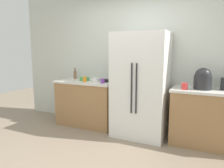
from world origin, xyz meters
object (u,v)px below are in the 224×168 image
bowl_a (84,79)px  bowl_c (106,81)px  refrigerator (141,85)px  cup_d (85,79)px  bottle_a (75,75)px  bowl_b (95,80)px  cup_a (185,86)px  cup_b (102,81)px  rice_cooker (203,79)px

bowl_a → bowl_c: (0.49, 0.03, -0.01)m
refrigerator → cup_d: size_ratio=16.88×
refrigerator → bottle_a: 1.57m
refrigerator → cup_d: 1.10m
cup_d → bowl_b: (0.14, 0.17, -0.02)m
cup_a → bowl_c: (-1.48, 0.23, -0.03)m
bowl_a → cup_d: bearing=-55.4°
cup_b → bottle_a: bearing=160.6°
cup_a → cup_b: 1.46m
cup_a → cup_d: bearing=179.7°
rice_cooker → bowl_c: (-1.73, 0.08, -0.14)m
refrigerator → bowl_c: bearing=169.8°
bottle_a → cup_b: bottle_a is taller
bowl_c → cup_a: bearing=-8.8°
bowl_b → bowl_a: bearing=176.6°
refrigerator → bottle_a: size_ratio=7.78×
bottle_a → refrigerator: bearing=-8.4°
rice_cooker → bowl_a: bearing=178.7°
cup_a → bowl_c: size_ratio=0.54×
rice_cooker → bowl_b: (-1.95, 0.03, -0.13)m
rice_cooker → refrigerator: bearing=-177.1°
cup_b → bowl_b: cup_b is taller
bowl_a → bowl_c: bowl_a is taller
cup_a → bowl_c: bearing=171.2°
cup_d → bowl_a: cup_d is taller
cup_d → bowl_b: bearing=51.8°
refrigerator → cup_b: refrigerator is taller
rice_cooker → cup_a: rice_cooker is taller
cup_d → bowl_c: 0.42m
bottle_a → bowl_b: bottle_a is taller
refrigerator → bowl_b: 0.97m
refrigerator → bowl_a: size_ratio=9.38×
bowl_c → bowl_a: bearing=-176.2°
cup_b → bowl_c: cup_b is taller
bottle_a → cup_d: bottle_a is taller
refrigerator → rice_cooker: refrigerator is taller
bottle_a → cup_b: 0.88m
rice_cooker → cup_d: rice_cooker is taller
cup_d → refrigerator: bearing=4.6°
cup_b → bowl_c: size_ratio=0.44×
bowl_b → bowl_c: size_ratio=0.90×
cup_b → cup_d: cup_d is taller
rice_cooker → cup_a: (-0.25, -0.15, -0.11)m
bottle_a → bowl_a: (0.32, -0.13, -0.06)m
rice_cooker → bowl_b: bearing=179.0°
cup_a → refrigerator: bearing=172.5°
bowl_b → cup_b: bearing=-31.6°
cup_a → bowl_a: cup_a is taller
bottle_a → cup_b: size_ratio=2.71×
rice_cooker → cup_b: (-1.71, -0.11, -0.12)m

